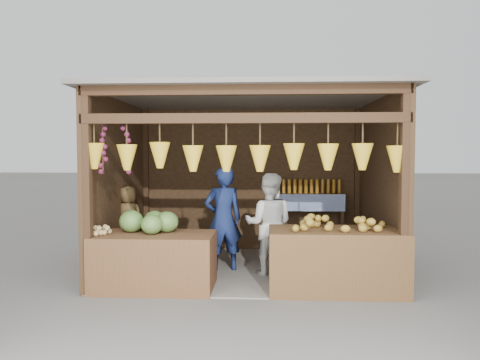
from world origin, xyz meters
The scene contains 12 objects.
ground centered at (0.00, 0.00, 0.00)m, with size 80.00×80.00×0.00m, color #514F49.
stall_structure centered at (-0.03, -0.04, 1.67)m, with size 4.30×3.30×2.66m.
back_shelf centered at (1.05, 1.28, 0.87)m, with size 1.25×0.32×1.32m.
counter_left centered at (-1.18, -1.10, 0.36)m, with size 1.55×0.85×0.73m, color #52301B.
counter_right centered at (1.18, -1.09, 0.40)m, with size 1.72×0.85×0.80m, color #512F1B.
stool centered at (-1.88, 0.09, 0.14)m, with size 0.30×0.30×0.28m, color black.
man_standing centered at (-0.36, -0.13, 0.79)m, with size 0.58×0.38×1.59m, color navy.
woman_standing centered at (0.33, -0.30, 0.75)m, with size 0.73×0.57×1.49m, color silver.
vendor_seated centered at (-1.88, 0.09, 0.77)m, with size 0.48×0.32×0.99m, color brown.
melon_pile centered at (-1.26, -1.01, 0.89)m, with size 1.00×0.50×0.32m, color #204813, non-canonical shape.
tanfruit_pile centered at (-1.85, -1.20, 0.79)m, with size 0.34×0.40×0.13m, color #A88E4D, non-canonical shape.
mango_pile centered at (1.22, -1.08, 0.91)m, with size 1.40×0.64×0.22m, color #B85518, non-canonical shape.
Camera 1 is at (0.27, -7.10, 1.75)m, focal length 35.00 mm.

